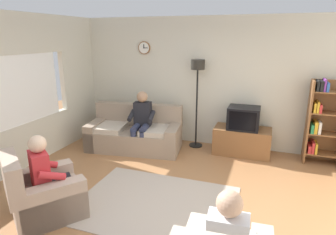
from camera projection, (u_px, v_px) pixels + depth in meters
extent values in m
plane|color=#9E6B42|center=(166.00, 205.00, 4.08)|extent=(12.00, 12.00, 0.00)
cube|color=beige|center=(208.00, 82.00, 6.12)|extent=(6.20, 0.12, 2.70)
cylinder|color=brown|center=(144.00, 48.00, 6.32)|extent=(0.28, 0.03, 0.28)
cylinder|color=white|center=(144.00, 48.00, 6.30)|extent=(0.24, 0.01, 0.24)
cube|color=black|center=(144.00, 46.00, 6.29)|extent=(0.02, 0.01, 0.09)
cube|color=black|center=(146.00, 48.00, 6.28)|extent=(0.11, 0.01, 0.01)
cube|color=beige|center=(7.00, 152.00, 4.89)|extent=(0.12, 5.80, 0.80)
cube|color=beige|center=(78.00, 77.00, 6.52)|extent=(0.12, 1.10, 1.20)
cube|color=white|center=(15.00, 91.00, 4.87)|extent=(0.04, 2.00, 1.30)
cube|color=white|center=(13.00, 91.00, 4.88)|extent=(0.03, 1.90, 1.20)
cube|color=gray|center=(134.00, 140.00, 6.03)|extent=(2.00, 1.09, 0.42)
cube|color=gray|center=(139.00, 115.00, 6.24)|extent=(1.91, 0.46, 0.48)
cube|color=gray|center=(174.00, 139.00, 5.85)|extent=(0.33, 0.86, 0.56)
cube|color=gray|center=(97.00, 134.00, 6.17)|extent=(0.33, 0.86, 0.56)
cube|color=#BCAD99|center=(157.00, 130.00, 5.81)|extent=(0.69, 0.76, 0.10)
cube|color=#BCAD99|center=(110.00, 127.00, 6.01)|extent=(0.69, 0.76, 0.10)
cube|color=brown|center=(242.00, 141.00, 5.78)|extent=(1.10, 0.56, 0.54)
cube|color=black|center=(243.00, 136.00, 6.01)|extent=(1.10, 0.04, 0.03)
cube|color=black|center=(244.00, 118.00, 5.63)|extent=(0.60, 0.48, 0.44)
cube|color=black|center=(242.00, 121.00, 5.41)|extent=(0.50, 0.01, 0.36)
cube|color=brown|center=(308.00, 122.00, 5.32)|extent=(0.04, 0.36, 1.55)
cube|color=brown|center=(326.00, 121.00, 5.37)|extent=(0.64, 0.02, 1.55)
cube|color=brown|center=(322.00, 153.00, 5.38)|extent=(0.60, 0.34, 0.02)
cube|color=red|center=(309.00, 148.00, 5.42)|extent=(0.06, 0.28, 0.14)
cube|color=red|center=(312.00, 146.00, 5.39)|extent=(0.04, 0.28, 0.21)
cube|color=gold|center=(315.00, 147.00, 5.37)|extent=(0.04, 0.28, 0.20)
cube|color=brown|center=(326.00, 133.00, 5.27)|extent=(0.60, 0.34, 0.02)
cube|color=#267F4C|center=(312.00, 128.00, 5.31)|extent=(0.05, 0.28, 0.16)
cube|color=gold|center=(315.00, 127.00, 5.28)|extent=(0.05, 0.28, 0.22)
cube|color=silver|center=(319.00, 127.00, 5.26)|extent=(0.05, 0.28, 0.22)
cube|color=brown|center=(329.00, 113.00, 5.17)|extent=(0.60, 0.34, 0.02)
cube|color=gold|center=(314.00, 107.00, 5.20)|extent=(0.04, 0.28, 0.17)
cube|color=gold|center=(317.00, 106.00, 5.18)|extent=(0.04, 0.28, 0.20)
cube|color=red|center=(320.00, 108.00, 5.18)|extent=(0.04, 0.28, 0.15)
cube|color=brown|center=(332.00, 92.00, 5.06)|extent=(0.60, 0.34, 0.02)
cube|color=black|center=(317.00, 85.00, 5.09)|extent=(0.04, 0.28, 0.19)
cube|color=black|center=(321.00, 86.00, 5.08)|extent=(0.05, 0.28, 0.18)
cube|color=#72338C|center=(324.00, 85.00, 5.06)|extent=(0.03, 0.28, 0.21)
cube|color=#2D59A5|center=(327.00, 87.00, 5.05)|extent=(0.04, 0.28, 0.15)
cylinder|color=black|center=(196.00, 145.00, 6.26)|extent=(0.28, 0.28, 0.03)
cylinder|color=black|center=(197.00, 108.00, 6.03)|extent=(0.04, 0.04, 1.70)
cylinder|color=black|center=(198.00, 64.00, 5.78)|extent=(0.28, 0.28, 0.20)
cube|color=tan|center=(48.00, 201.00, 3.82)|extent=(1.14, 1.15, 0.40)
cube|color=tan|center=(12.00, 177.00, 3.50)|extent=(0.75, 0.62, 0.50)
cube|color=tan|center=(44.00, 185.00, 4.05)|extent=(0.64, 0.76, 0.56)
cube|color=tan|center=(54.00, 205.00, 3.57)|extent=(0.64, 0.76, 0.56)
cube|color=#AD9E8E|center=(155.00, 204.00, 4.10)|extent=(2.20, 1.70, 0.01)
cube|color=black|center=(143.00, 114.00, 5.86)|extent=(0.36, 0.24, 0.48)
sphere|color=#A37A5B|center=(142.00, 97.00, 5.75)|extent=(0.22, 0.22, 0.22)
cylinder|color=#2D334C|center=(145.00, 128.00, 5.73)|extent=(0.18, 0.39, 0.13)
cylinder|color=#2D334C|center=(136.00, 127.00, 5.76)|extent=(0.18, 0.39, 0.13)
cylinder|color=#2D334C|center=(142.00, 144.00, 5.62)|extent=(0.12, 0.12, 0.52)
cylinder|color=#2D334C|center=(134.00, 144.00, 5.66)|extent=(0.12, 0.12, 0.52)
cylinder|color=black|center=(152.00, 116.00, 5.73)|extent=(0.13, 0.34, 0.20)
cylinder|color=black|center=(131.00, 115.00, 5.81)|extent=(0.13, 0.34, 0.20)
cube|color=red|center=(40.00, 170.00, 3.67)|extent=(0.39, 0.36, 0.48)
sphere|color=beige|center=(37.00, 144.00, 3.58)|extent=(0.22, 0.22, 0.22)
cylinder|color=black|center=(56.00, 180.00, 3.91)|extent=(0.33, 0.38, 0.13)
cylinder|color=black|center=(59.00, 186.00, 3.76)|extent=(0.33, 0.38, 0.13)
cylinder|color=black|center=(71.00, 190.00, 4.07)|extent=(0.15, 0.15, 0.40)
cylinder|color=black|center=(75.00, 196.00, 3.93)|extent=(0.15, 0.15, 0.40)
cylinder|color=red|center=(45.00, 164.00, 3.89)|extent=(0.27, 0.32, 0.20)
cylinder|color=red|center=(52.00, 176.00, 3.56)|extent=(0.27, 0.32, 0.20)
sphere|color=tan|center=(230.00, 204.00, 2.31)|extent=(0.22, 0.22, 0.22)
cylinder|color=silver|center=(204.00, 231.00, 2.55)|extent=(0.11, 0.34, 0.20)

